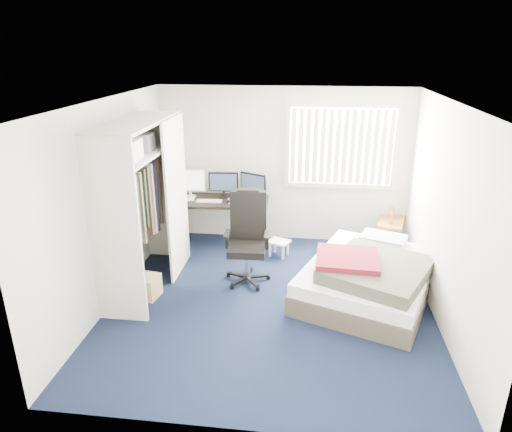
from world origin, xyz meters
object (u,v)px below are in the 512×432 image
Objects in this scene: bed at (369,276)px; nightstand at (391,223)px; desk at (220,198)px; office_chair at (248,247)px.

nightstand is at bearing 71.93° from bed.
office_chair reaches higher than desk.
bed is at bearing -33.05° from desk.
office_chair is (0.61, -1.17, -0.30)m from desk.
bed is at bearing -9.74° from office_chair.
bed is (2.22, -1.45, -0.51)m from desk.
nightstand is at bearing 30.81° from office_chair.
office_chair is 0.53× the size of bed.
desk is at bearing 117.48° from office_chair.
office_chair is at bearing -62.52° from desk.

